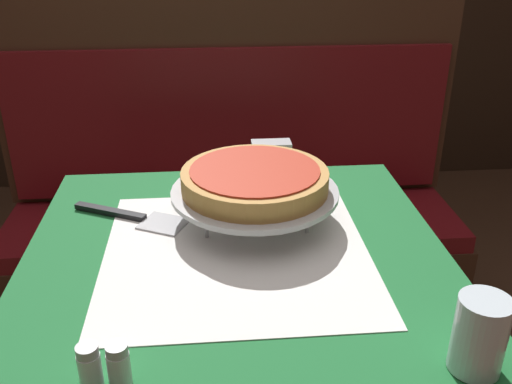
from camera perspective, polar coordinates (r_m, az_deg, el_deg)
dining_table_front at (r=1.20m, az=-1.87°, el=-10.21°), size 0.85×0.85×0.77m
dining_table_rear at (r=2.61m, az=-2.92°, el=9.71°), size 0.79×0.79×0.77m
booth_bench at (r=2.03m, az=-2.31°, el=-4.00°), size 1.56×0.44×1.25m
pizza_pan_stand at (r=1.22m, az=-0.12°, el=-0.15°), size 0.36×0.36×0.08m
deep_dish_pizza at (r=1.21m, az=-0.12°, el=1.29°), size 0.31×0.31×0.05m
pizza_server at (r=1.29m, az=-12.29°, el=-2.41°), size 0.27×0.17×0.01m
water_glass_near at (r=0.90m, az=21.46°, el=-13.15°), size 0.08×0.08×0.12m
salt_shaker at (r=0.86m, az=-16.30°, el=-16.39°), size 0.03×0.03×0.07m
pepper_shaker at (r=0.86m, az=-13.57°, el=-16.46°), size 0.03×0.03×0.07m
napkin_holder at (r=1.47m, az=1.52°, el=3.39°), size 0.10×0.05×0.09m
condiment_caddy at (r=2.46m, az=-4.71°, el=12.72°), size 0.13×0.13×0.18m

